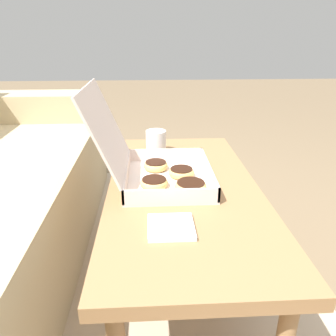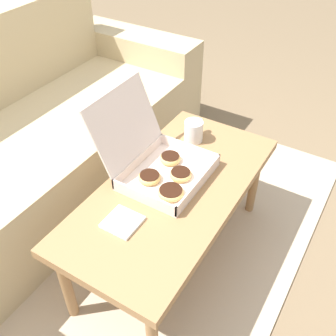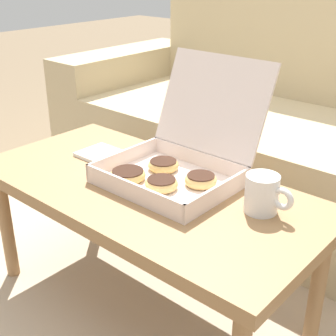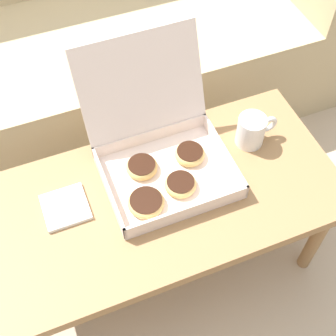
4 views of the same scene
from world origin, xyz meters
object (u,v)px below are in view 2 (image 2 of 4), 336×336
pastry_box (158,163)px  coffee_table (173,196)px  couch (27,146)px  coffee_mug (194,131)px

pastry_box → coffee_table: bearing=-111.9°
coffee_table → pastry_box: bearing=68.1°
couch → pastry_box: 0.83m
coffee_table → coffee_mug: (0.34, 0.09, 0.10)m
pastry_box → coffee_mug: bearing=-1.7°
couch → coffee_table: (0.00, -0.90, 0.09)m
coffee_table → coffee_mug: bearing=14.5°
coffee_mug → coffee_table: bearing=-165.5°
coffee_table → pastry_box: 0.15m
pastry_box → couch: bearing=92.8°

